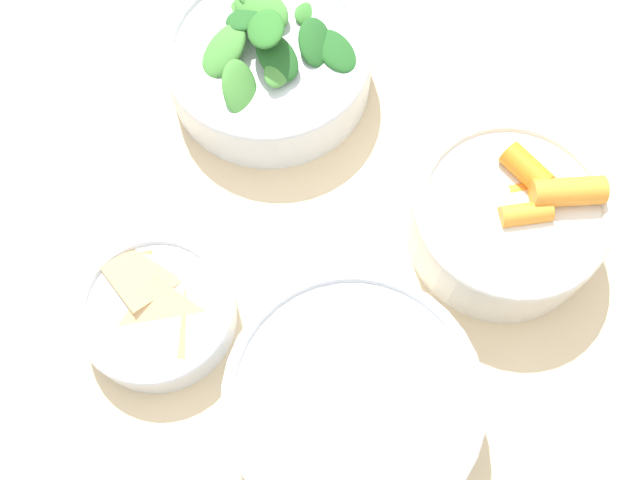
# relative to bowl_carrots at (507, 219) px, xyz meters

# --- Properties ---
(ground_plane) EXTENTS (10.00, 10.00, 0.00)m
(ground_plane) POSITION_rel_bowl_carrots_xyz_m (0.18, -0.08, -0.79)
(ground_plane) COLOR gray
(dining_table) EXTENTS (1.17, 1.03, 0.76)m
(dining_table) POSITION_rel_bowl_carrots_xyz_m (0.18, -0.08, -0.14)
(dining_table) COLOR beige
(dining_table) RESTS_ON ground_plane
(bowl_carrots) EXTENTS (0.17, 0.17, 0.08)m
(bowl_carrots) POSITION_rel_bowl_carrots_xyz_m (0.00, 0.00, 0.00)
(bowl_carrots) COLOR silver
(bowl_carrots) RESTS_ON dining_table
(bowl_greens) EXTENTS (0.20, 0.20, 0.10)m
(bowl_greens) POSITION_rel_bowl_carrots_xyz_m (-0.05, -0.26, -0.00)
(bowl_greens) COLOR silver
(bowl_greens) RESTS_ON dining_table
(bowl_beans_hotdog) EXTENTS (0.20, 0.20, 0.06)m
(bowl_beans_hotdog) POSITION_rel_bowl_carrots_xyz_m (0.20, -0.05, -0.01)
(bowl_beans_hotdog) COLOR silver
(bowl_beans_hotdog) RESTS_ON dining_table
(bowl_cookies) EXTENTS (0.13, 0.13, 0.04)m
(bowl_cookies) POSITION_rel_bowl_carrots_xyz_m (0.20, -0.23, -0.02)
(bowl_cookies) COLOR silver
(bowl_cookies) RESTS_ON dining_table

